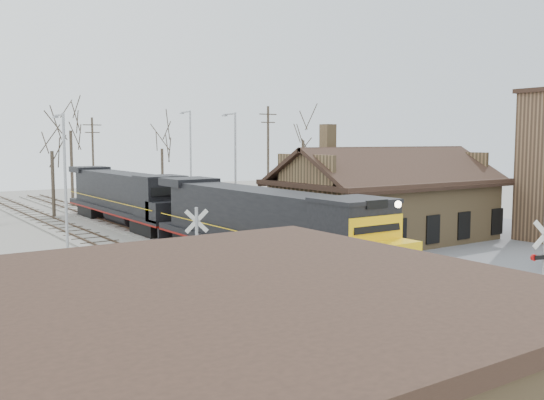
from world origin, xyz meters
The scene contains 18 objects.
ground centered at (0.00, 0.00, 0.00)m, with size 140.00×140.00×0.00m, color gray.
road centered at (0.00, 0.00, 0.01)m, with size 60.00×9.00×0.03m, color slate.
track_main centered at (0.00, 15.00, 0.07)m, with size 3.40×90.00×0.24m.
track_siding centered at (-4.50, 15.00, 0.07)m, with size 3.40×90.00×0.24m.
depot centered at (11.99, 12.00, 2.41)m, with size 15.20×9.31×7.90m.
locomotive_lead centered at (0.00, 8.71, 2.33)m, with size 2.98×19.96×4.43m.
locomotive_trailing centered at (0.00, 28.95, 2.33)m, with size 2.98×19.96×4.19m.
crossbuck_near centered at (2.74, -5.13, 1.93)m, with size 1.13×0.46×4.11m.
crossbuck_far centered at (-5.64, 5.77, 1.88)m, with size 1.12×0.38×3.99m.
streetlight_a centered at (-7.15, 20.28, 4.78)m, with size 0.25×2.04×8.50m.
streetlight_b centered at (7.74, 25.01, 5.08)m, with size 0.25×2.04×9.08m.
streetlight_c centered at (8.19, 33.88, 5.34)m, with size 0.25×2.04×9.60m.
utility_pole_b centered at (3.36, 47.30, 4.86)m, with size 2.00×0.24×9.28m.
utility_pole_c centered at (16.22, 32.71, 5.33)m, with size 2.00×0.24×10.21m.
tree_b centered at (-3.39, 37.65, 6.87)m, with size 3.94×3.94×9.66m.
tree_c centered at (0.48, 45.25, 9.12)m, with size 5.22×5.22×12.80m.
tree_d centered at (10.04, 44.33, 6.90)m, with size 3.96×3.96×9.70m.
tree_e centered at (22.84, 35.68, 7.97)m, with size 4.57×4.57×11.19m.
Camera 1 is at (-17.49, -17.32, 6.86)m, focal length 40.00 mm.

